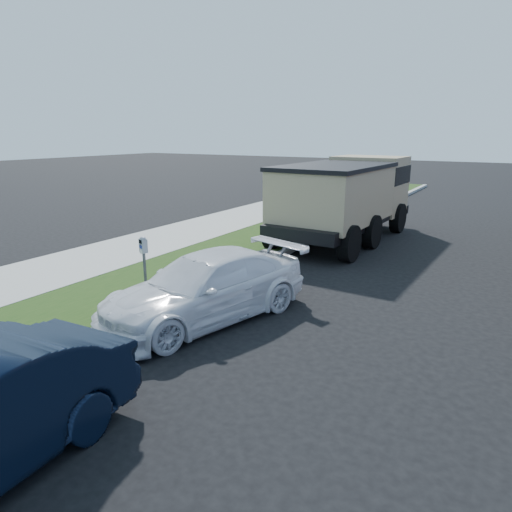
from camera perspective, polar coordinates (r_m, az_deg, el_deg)
The scene contains 5 objects.
ground at distance 9.43m, azimuth 4.26°, elevation -8.40°, with size 120.00×120.00×0.00m, color black.
streetside at distance 14.03m, azimuth -12.64°, elevation -0.48°, with size 6.12×50.00×0.15m.
parking_meter at distance 10.43m, azimuth -13.85°, elevation 0.29°, with size 0.23×0.19×1.42m.
white_wagon at distance 9.51m, azimuth -6.11°, elevation -3.83°, with size 1.90×4.68×1.36m, color white.
dump_truck at distance 16.90m, azimuth 11.37°, elevation 7.56°, with size 3.16×7.42×2.87m.
Camera 1 is at (3.81, -7.76, 3.76)m, focal length 32.00 mm.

